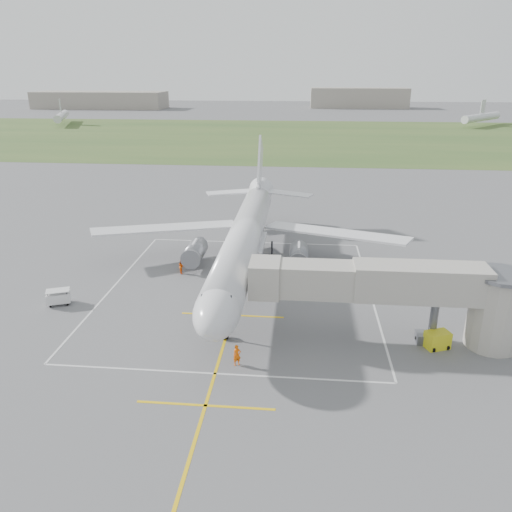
# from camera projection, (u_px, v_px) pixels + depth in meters

# --- Properties ---
(ground) EXTENTS (700.00, 700.00, 0.00)m
(ground) POSITION_uv_depth(u_px,v_px,m) (244.00, 276.00, 57.85)
(ground) COLOR #515154
(ground) RESTS_ON ground
(grass_strip) EXTENTS (700.00, 120.00, 0.02)m
(grass_strip) POSITION_uv_depth(u_px,v_px,m) (286.00, 137.00, 179.10)
(grass_strip) COLOR #345123
(grass_strip) RESTS_ON ground
(apron_markings) EXTENTS (28.20, 60.00, 0.01)m
(apron_markings) POSITION_uv_depth(u_px,v_px,m) (238.00, 297.00, 52.42)
(apron_markings) COLOR yellow
(apron_markings) RESTS_ON ground
(airliner) EXTENTS (38.93, 46.75, 13.52)m
(airliner) POSITION_uv_depth(u_px,v_px,m) (245.00, 238.00, 57.01)
(airliner) COLOR silver
(airliner) RESTS_ON ground
(jet_bridge) EXTENTS (23.40, 5.00, 7.20)m
(jet_bridge) POSITION_uv_depth(u_px,v_px,m) (410.00, 292.00, 42.22)
(jet_bridge) COLOR #9E9B8F
(jet_bridge) RESTS_ON ground
(gpu_unit) EXTENTS (2.32, 1.95, 1.49)m
(gpu_unit) POSITION_uv_depth(u_px,v_px,m) (437.00, 340.00, 42.63)
(gpu_unit) COLOR yellow
(gpu_unit) RESTS_ON ground
(baggage_cart) EXTENTS (2.59, 2.08, 1.57)m
(baggage_cart) POSITION_uv_depth(u_px,v_px,m) (59.00, 297.00, 50.53)
(baggage_cart) COLOR silver
(baggage_cart) RESTS_ON ground
(ramp_worker_nose) EXTENTS (0.77, 0.67, 1.78)m
(ramp_worker_nose) POSITION_uv_depth(u_px,v_px,m) (237.00, 355.00, 40.05)
(ramp_worker_nose) COLOR #F35D07
(ramp_worker_nose) RESTS_ON ground
(ramp_worker_wing) EXTENTS (0.96, 1.05, 1.74)m
(ramp_worker_wing) POSITION_uv_depth(u_px,v_px,m) (182.00, 266.00, 58.28)
(ramp_worker_wing) COLOR #E24F07
(ramp_worker_wing) RESTS_ON ground
(distant_hangars) EXTENTS (345.00, 49.00, 12.00)m
(distant_hangars) POSITION_uv_depth(u_px,v_px,m) (268.00, 100.00, 304.81)
(distant_hangars) COLOR gray
(distant_hangars) RESTS_ON ground
(distant_aircraft) EXTENTS (199.68, 39.37, 8.85)m
(distant_aircraft) POSITION_uv_depth(u_px,v_px,m) (269.00, 117.00, 215.22)
(distant_aircraft) COLOR silver
(distant_aircraft) RESTS_ON ground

